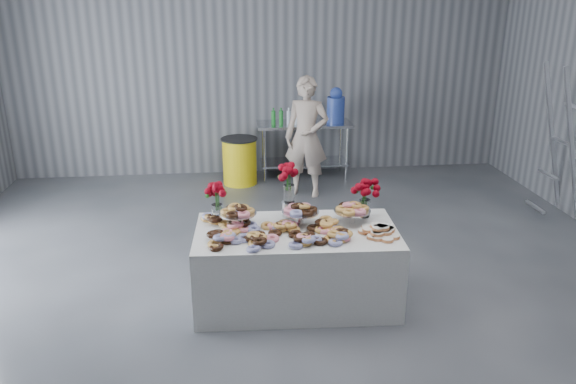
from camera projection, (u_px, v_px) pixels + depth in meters
name	position (u px, v px, depth m)	size (l,w,h in m)	color
ground	(295.00, 313.00, 5.30)	(9.00, 9.00, 0.00)	#393C41
room_walls	(261.00, 22.00, 4.44)	(8.04, 9.04, 4.02)	slate
display_table	(296.00, 266.00, 5.39)	(1.90, 1.00, 0.75)	white
prep_table	(304.00, 140.00, 8.99)	(1.50, 0.60, 0.90)	silver
donut_mounds	(297.00, 228.00, 5.21)	(1.80, 0.80, 0.09)	gold
cake_stand_left	(238.00, 212.00, 5.33)	(0.36, 0.36, 0.17)	silver
cake_stand_mid	(301.00, 210.00, 5.37)	(0.36, 0.36, 0.17)	silver
cake_stand_right	(352.00, 209.00, 5.39)	(0.36, 0.36, 0.17)	silver
danish_pile	(379.00, 229.00, 5.15)	(0.48, 0.48, 0.11)	white
bouquet_left	(216.00, 193.00, 5.36)	(0.26, 0.26, 0.42)	white
bouquet_right	(365.00, 188.00, 5.49)	(0.26, 0.26, 0.42)	white
bouquet_center	(289.00, 180.00, 5.47)	(0.26, 0.26, 0.57)	silver
water_jug	(336.00, 107.00, 8.86)	(0.28, 0.28, 0.55)	blue
drink_bottles	(285.00, 116.00, 8.72)	(0.54, 0.08, 0.27)	#268C33
person	(307.00, 137.00, 8.12)	(0.64, 0.42, 1.75)	#CC8C93
trash_barrel	(240.00, 161.00, 8.77)	(0.57, 0.57, 0.73)	yellow
stepladder	(562.00, 141.00, 7.29)	(0.24, 0.51, 2.05)	silver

